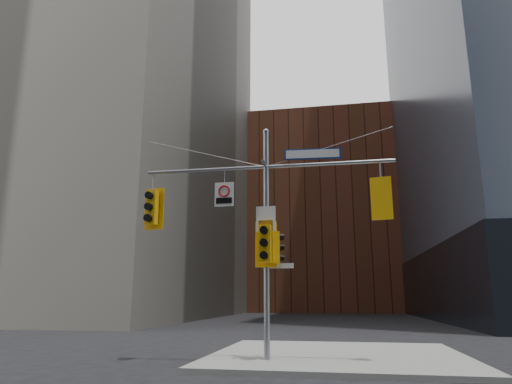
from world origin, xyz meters
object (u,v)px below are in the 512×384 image
(traffic_light_east_arm, at_px, (382,199))
(traffic_light_pole_front, at_px, (265,244))
(traffic_light_west_arm, at_px, (152,208))
(signal_assembly, at_px, (266,216))
(street_sign_blade, at_px, (312,154))
(traffic_light_pole_side, at_px, (277,248))
(regulatory_sign_arm, at_px, (224,194))

(traffic_light_east_arm, distance_m, traffic_light_pole_front, 3.77)
(traffic_light_pole_front, bearing_deg, traffic_light_west_arm, 175.59)
(signal_assembly, bearing_deg, street_sign_blade, 0.12)
(traffic_light_west_arm, xyz_separation_m, street_sign_blade, (5.31, -0.01, 1.55))
(traffic_light_west_arm, xyz_separation_m, traffic_light_pole_side, (4.14, 0.00, -1.39))
(traffic_light_west_arm, relative_size, traffic_light_east_arm, 1.07)
(traffic_light_pole_side, bearing_deg, street_sign_blade, -105.08)
(traffic_light_pole_front, bearing_deg, traffic_light_east_arm, 4.10)
(traffic_light_west_arm, height_order, street_sign_blade, street_sign_blade)
(traffic_light_east_arm, xyz_separation_m, traffic_light_pole_front, (-3.53, -0.27, -1.29))
(traffic_light_pole_front, bearing_deg, traffic_light_pole_side, 41.35)
(traffic_light_west_arm, height_order, traffic_light_pole_front, traffic_light_west_arm)
(traffic_light_west_arm, bearing_deg, signal_assembly, 5.77)
(traffic_light_pole_front, distance_m, regulatory_sign_arm, 2.17)
(traffic_light_west_arm, relative_size, regulatory_sign_arm, 1.77)
(traffic_light_pole_front, bearing_deg, street_sign_blade, 10.03)
(signal_assembly, relative_size, street_sign_blade, 4.50)
(signal_assembly, height_order, traffic_light_pole_front, signal_assembly)
(traffic_light_west_arm, relative_size, traffic_light_pole_side, 1.44)
(traffic_light_pole_front, relative_size, street_sign_blade, 0.79)
(signal_assembly, height_order, traffic_light_west_arm, signal_assembly)
(traffic_light_pole_front, height_order, street_sign_blade, street_sign_blade)
(traffic_light_pole_front, xyz_separation_m, street_sign_blade, (1.49, 0.27, 2.84))
(traffic_light_east_arm, bearing_deg, regulatory_sign_arm, 10.93)
(signal_assembly, xyz_separation_m, traffic_light_east_arm, (3.53, 0.00, 0.38))
(signal_assembly, relative_size, traffic_light_east_arm, 6.15)
(traffic_light_pole_side, bearing_deg, traffic_light_pole_front, 117.17)
(regulatory_sign_arm, bearing_deg, signal_assembly, 2.38)
(traffic_light_west_arm, distance_m, traffic_light_pole_side, 4.37)
(traffic_light_east_arm, relative_size, regulatory_sign_arm, 1.65)
(signal_assembly, xyz_separation_m, street_sign_blade, (1.49, 0.00, 1.93))
(traffic_light_west_arm, distance_m, traffic_light_pole_front, 4.05)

